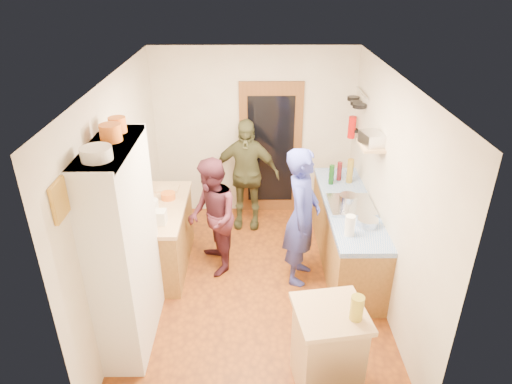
{
  "coord_description": "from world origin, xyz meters",
  "views": [
    {
      "loc": [
        -0.03,
        -4.57,
        3.65
      ],
      "look_at": [
        0.01,
        0.15,
        1.25
      ],
      "focal_mm": 32.0,
      "sensor_mm": 36.0,
      "label": 1
    }
  ],
  "objects_px": {
    "right_counter_base": "(346,235)",
    "island_base": "(327,351)",
    "person_left": "(214,216)",
    "person_back": "(246,174)",
    "person_hob": "(304,218)",
    "hutch_body": "(125,249)"
  },
  "relations": [
    {
      "from": "island_base",
      "to": "person_left",
      "type": "distance_m",
      "value": 2.28
    },
    {
      "from": "person_hob",
      "to": "person_left",
      "type": "relative_size",
      "value": 1.14
    },
    {
      "from": "person_left",
      "to": "person_back",
      "type": "relative_size",
      "value": 0.91
    },
    {
      "from": "right_counter_base",
      "to": "person_hob",
      "type": "relative_size",
      "value": 1.24
    },
    {
      "from": "person_left",
      "to": "island_base",
      "type": "bearing_deg",
      "value": 15.91
    },
    {
      "from": "hutch_body",
      "to": "island_base",
      "type": "height_order",
      "value": "hutch_body"
    },
    {
      "from": "island_base",
      "to": "person_left",
      "type": "height_order",
      "value": "person_left"
    },
    {
      "from": "right_counter_base",
      "to": "island_base",
      "type": "bearing_deg",
      "value": -105.31
    },
    {
      "from": "person_back",
      "to": "person_hob",
      "type": "bearing_deg",
      "value": -55.87
    },
    {
      "from": "island_base",
      "to": "person_hob",
      "type": "height_order",
      "value": "person_hob"
    },
    {
      "from": "hutch_body",
      "to": "person_hob",
      "type": "bearing_deg",
      "value": 26.83
    },
    {
      "from": "hutch_body",
      "to": "island_base",
      "type": "bearing_deg",
      "value": -19.64
    },
    {
      "from": "right_counter_base",
      "to": "island_base",
      "type": "distance_m",
      "value": 2.07
    },
    {
      "from": "right_counter_base",
      "to": "island_base",
      "type": "relative_size",
      "value": 2.56
    },
    {
      "from": "person_left",
      "to": "person_back",
      "type": "distance_m",
      "value": 1.16
    },
    {
      "from": "person_left",
      "to": "person_hob",
      "type": "bearing_deg",
      "value": 60.95
    },
    {
      "from": "right_counter_base",
      "to": "person_left",
      "type": "height_order",
      "value": "person_left"
    },
    {
      "from": "right_counter_base",
      "to": "person_hob",
      "type": "bearing_deg",
      "value": -150.58
    },
    {
      "from": "right_counter_base",
      "to": "hutch_body",
      "type": "bearing_deg",
      "value": -152.53
    },
    {
      "from": "person_hob",
      "to": "right_counter_base",
      "type": "bearing_deg",
      "value": -44.61
    },
    {
      "from": "hutch_body",
      "to": "right_counter_base",
      "type": "relative_size",
      "value": 1.0
    },
    {
      "from": "island_base",
      "to": "hutch_body",
      "type": "bearing_deg",
      "value": 160.36
    }
  ]
}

